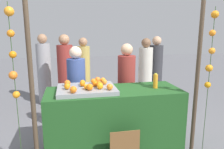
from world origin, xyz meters
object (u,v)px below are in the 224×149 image
(orange_1, at_px, (67,86))
(vendor_right, at_px, (126,90))
(stall_counter, at_px, (114,120))
(juice_bottle, at_px, (155,81))
(orange_0, at_px, (104,82))
(vendor_left, at_px, (77,94))

(orange_1, distance_m, vendor_right, 1.31)
(stall_counter, height_order, juice_bottle, juice_bottle)
(orange_0, height_order, juice_bottle, juice_bottle)
(vendor_left, bearing_deg, stall_counter, -51.12)
(stall_counter, relative_size, orange_1, 23.20)
(orange_1, xyz_separation_m, vendor_left, (0.15, 0.69, -0.33))
(vendor_left, bearing_deg, vendor_right, 1.98)
(stall_counter, height_order, orange_1, orange_1)
(orange_1, bearing_deg, vendor_left, 77.75)
(juice_bottle, distance_m, vendor_right, 0.81)
(orange_1, height_order, vendor_left, vendor_left)
(vendor_right, bearing_deg, stall_counter, -118.99)
(stall_counter, relative_size, vendor_right, 1.25)
(stall_counter, distance_m, orange_0, 0.60)
(vendor_left, bearing_deg, orange_0, -52.90)
(vendor_right, bearing_deg, orange_0, -131.72)
(orange_1, relative_size, juice_bottle, 0.37)
(orange_0, relative_size, vendor_left, 0.05)
(orange_0, bearing_deg, vendor_right, 48.28)
(orange_0, xyz_separation_m, vendor_right, (0.50, 0.56, -0.31))
(orange_0, xyz_separation_m, vendor_left, (-0.40, 0.53, -0.32))
(orange_0, relative_size, juice_bottle, 0.34)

